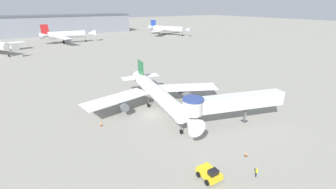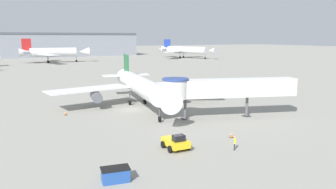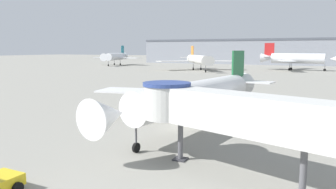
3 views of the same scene
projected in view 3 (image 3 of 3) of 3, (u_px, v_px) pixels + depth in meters
name	position (u px, v px, depth m)	size (l,w,h in m)	color
ground_plane	(177.00, 127.00, 38.91)	(800.00, 800.00, 0.00)	gray
main_airplane	(200.00, 95.00, 38.83)	(33.23, 31.67, 9.03)	white
jet_bridge	(242.00, 113.00, 22.99)	(21.07, 9.28, 6.45)	silver
traffic_cone_port_wing	(105.00, 115.00, 44.51)	(0.44, 0.44, 0.72)	black
background_jet_red_tail	(296.00, 58.00, 142.22)	(33.29, 34.80, 11.94)	silver
background_jet_orange_tail	(198.00, 60.00, 142.10)	(32.15, 32.60, 10.67)	white
background_jet_teal_tail	(116.00, 57.00, 186.09)	(28.72, 30.57, 11.31)	silver
terminal_building	(272.00, 52.00, 200.23)	(161.96, 26.33, 15.41)	gray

